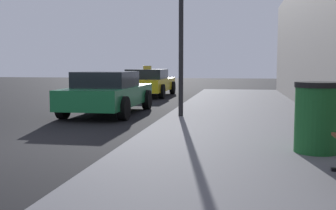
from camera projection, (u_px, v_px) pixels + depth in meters
The scene contains 5 objects.
ground_plane at pixel (14, 148), 7.26m from camera, with size 80.00×80.00×0.00m, color black.
sidewalk at pixel (244, 152), 6.57m from camera, with size 4.00×32.00×0.15m, color #5B5B60.
trash_bin at pixel (317, 117), 6.15m from camera, with size 0.68×0.68×1.06m.
car_green at pixel (108, 92), 12.32m from camera, with size 1.93×4.34×1.27m.
car_yellow at pixel (148, 82), 19.48m from camera, with size 2.07×4.56×1.43m.
Camera 1 is at (3.90, -6.58, 1.46)m, focal length 44.02 mm.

